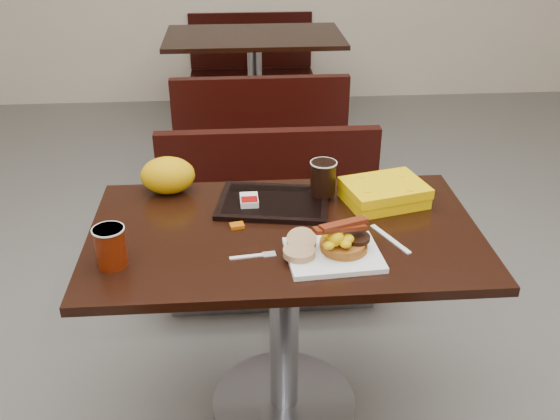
{
  "coord_description": "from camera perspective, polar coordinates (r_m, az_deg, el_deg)",
  "views": [
    {
      "loc": [
        -0.13,
        -1.64,
        1.72
      ],
      "look_at": [
        -0.01,
        -0.0,
        0.82
      ],
      "focal_mm": 39.72,
      "sensor_mm": 36.0,
      "label": 1
    }
  ],
  "objects": [
    {
      "name": "tray",
      "position": [
        2.05,
        -0.6,
        0.71
      ],
      "size": [
        0.4,
        0.31,
        0.02
      ],
      "primitive_type": "cube",
      "rotation": [
        0.0,
        0.0,
        -0.17
      ],
      "color": "black",
      "rests_on": "table_near"
    },
    {
      "name": "clamshell",
      "position": [
        2.08,
        9.57,
        1.57
      ],
      "size": [
        0.3,
        0.25,
        0.07
      ],
      "primitive_type": "cube",
      "rotation": [
        0.0,
        0.0,
        0.25
      ],
      "color": "#F9C204",
      "rests_on": "table_near"
    },
    {
      "name": "muffin_top",
      "position": [
        1.78,
        1.99,
        -2.84
      ],
      "size": [
        0.1,
        0.1,
        0.05
      ],
      "primitive_type": "cylinder",
      "rotation": [
        0.38,
        0.0,
        -0.14
      ],
      "color": "tan",
      "rests_on": "platter"
    },
    {
      "name": "platter",
      "position": [
        1.78,
        4.95,
        -4.14
      ],
      "size": [
        0.28,
        0.23,
        0.02
      ],
      "primitive_type": "cube",
      "rotation": [
        0.0,
        0.0,
        0.08
      ],
      "color": "white",
      "rests_on": "table_near"
    },
    {
      "name": "coffee_cup_far",
      "position": [
        2.06,
        3.99,
        2.96
      ],
      "size": [
        0.09,
        0.09,
        0.12
      ],
      "primitive_type": "cylinder",
      "rotation": [
        0.0,
        0.0,
        -0.14
      ],
      "color": "black",
      "rests_on": "tray"
    },
    {
      "name": "bench_far_n",
      "position": [
        5.12,
        -2.61,
        13.3
      ],
      "size": [
        1.0,
        0.46,
        0.72
      ],
      "primitive_type": null,
      "color": "black",
      "rests_on": "floor"
    },
    {
      "name": "fork",
      "position": [
        1.78,
        -3.13,
        -4.3
      ],
      "size": [
        0.14,
        0.04,
        0.0
      ],
      "primitive_type": null,
      "rotation": [
        0.0,
        0.0,
        0.13
      ],
      "color": "white",
      "rests_on": "table_near"
    },
    {
      "name": "condiment_ketchup",
      "position": [
        2.01,
        -2.36,
        -0.02
      ],
      "size": [
        0.04,
        0.04,
        0.01
      ],
      "primitive_type": "cube",
      "rotation": [
        0.0,
        0.0,
        -0.43
      ],
      "color": "#8C0504",
      "rests_on": "table_near"
    },
    {
      "name": "bacon_strips",
      "position": [
        1.74,
        5.55,
        -1.6
      ],
      "size": [
        0.18,
        0.12,
        0.01
      ],
      "primitive_type": null,
      "rotation": [
        0.0,
        0.0,
        0.36
      ],
      "color": "#4B1305",
      "rests_on": "scrambled_eggs"
    },
    {
      "name": "sausage_patty",
      "position": [
        1.78,
        7.04,
        -2.54
      ],
      "size": [
        0.1,
        0.1,
        0.01
      ],
      "primitive_type": "cylinder",
      "rotation": [
        0.0,
        0.0,
        -0.27
      ],
      "color": "black",
      "rests_on": "pancake_stack"
    },
    {
      "name": "scrambled_eggs",
      "position": [
        1.74,
        5.14,
        -2.71
      ],
      "size": [
        0.1,
        0.09,
        0.04
      ],
      "primitive_type": "ellipsoid",
      "rotation": [
        0.0,
        0.0,
        0.21
      ],
      "color": "yellow",
      "rests_on": "pancake_stack"
    },
    {
      "name": "floor",
      "position": [
        2.38,
        0.36,
        -17.57
      ],
      "size": [
        6.0,
        7.0,
        0.01
      ],
      "primitive_type": "cube",
      "color": "slate",
      "rests_on": "ground"
    },
    {
      "name": "table_near",
      "position": [
        2.12,
        0.39,
        -10.56
      ],
      "size": [
        1.2,
        0.7,
        0.75
      ],
      "primitive_type": null,
      "color": "black",
      "rests_on": "floor"
    },
    {
      "name": "muffin_bottom",
      "position": [
        1.75,
        1.76,
        -3.93
      ],
      "size": [
        0.11,
        0.11,
        0.02
      ],
      "primitive_type": "cylinder",
      "rotation": [
        0.0,
        0.0,
        -0.18
      ],
      "color": "tan",
      "rests_on": "platter"
    },
    {
      "name": "coffee_cup_near",
      "position": [
        1.77,
        -15.33,
        -3.3
      ],
      "size": [
        0.1,
        0.1,
        0.12
      ],
      "primitive_type": "cylinder",
      "rotation": [
        0.0,
        0.0,
        0.19
      ],
      "color": "#8C1F05",
      "rests_on": "table_near"
    },
    {
      "name": "condiment_syrup",
      "position": [
        1.92,
        -3.98,
        -1.44
      ],
      "size": [
        0.05,
        0.04,
        0.01
      ],
      "primitive_type": "cube",
      "rotation": [
        0.0,
        0.0,
        0.21
      ],
      "color": "#B65107",
      "rests_on": "table_near"
    },
    {
      "name": "pancake_stack",
      "position": [
        1.79,
        5.91,
        -3.21
      ],
      "size": [
        0.16,
        0.16,
        0.03
      ],
      "primitive_type": "cylinder",
      "rotation": [
        0.0,
        0.0,
        -0.24
      ],
      "color": "#975F19",
      "rests_on": "platter"
    },
    {
      "name": "bench_far_s",
      "position": [
        3.79,
        -1.9,
        7.7
      ],
      "size": [
        1.0,
        0.46,
        0.72
      ],
      "primitive_type": null,
      "color": "black",
      "rests_on": "floor"
    },
    {
      "name": "paper_bag",
      "position": [
        2.14,
        -10.29,
        3.17
      ],
      "size": [
        0.21,
        0.18,
        0.13
      ],
      "primitive_type": "ellipsoid",
      "rotation": [
        0.0,
        0.0,
        -0.25
      ],
      "color": "yellow",
      "rests_on": "table_near"
    },
    {
      "name": "table_far",
      "position": [
        4.45,
        -2.31,
        11.1
      ],
      "size": [
        1.2,
        0.7,
        0.75
      ],
      "primitive_type": null,
      "color": "black",
      "rests_on": "floor"
    },
    {
      "name": "bench_near_n",
      "position": [
        2.71,
        -0.78,
        -1.41
      ],
      "size": [
        1.0,
        0.46,
        0.72
      ],
      "primitive_type": null,
      "color": "black",
      "rests_on": "floor"
    },
    {
      "name": "hashbrown_sleeve_left",
      "position": [
        2.02,
        -2.86,
        0.92
      ],
      "size": [
        0.06,
        0.08,
        0.02
      ],
      "primitive_type": "cube",
      "rotation": [
        0.0,
        0.0,
        0.02
      ],
      "color": "silver",
      "rests_on": "tray"
    },
    {
      "name": "knife",
      "position": [
        1.89,
        10.12,
        -2.63
      ],
      "size": [
        0.09,
        0.17,
        0.0
      ],
      "primitive_type": "cube",
      "rotation": [
        0.0,
        0.0,
        -1.15
      ],
      "color": "white",
      "rests_on": "table_near"
    }
  ]
}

